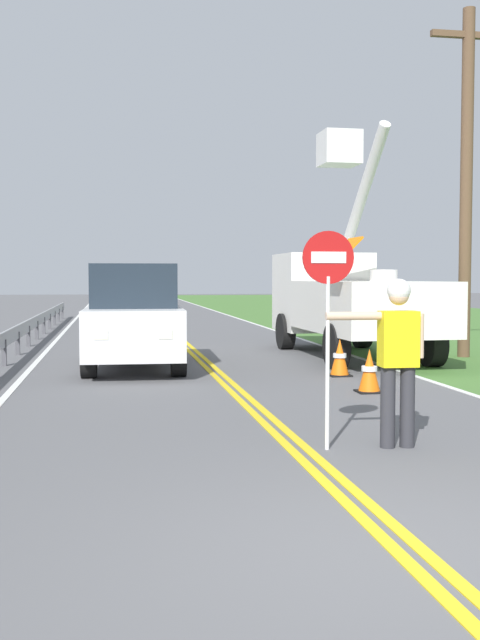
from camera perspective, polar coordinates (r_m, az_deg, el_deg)
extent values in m
plane|color=#5B5B5E|center=(5.34, 13.06, -17.00)|extent=(160.00, 160.00, 0.00)
cube|color=yellow|center=(24.76, -5.22, -1.05)|extent=(0.11, 110.00, 0.01)
cube|color=yellow|center=(24.77, -4.80, -1.05)|extent=(0.11, 110.00, 0.01)
cube|color=silver|center=(25.30, 3.15, -0.95)|extent=(0.12, 110.00, 0.01)
cube|color=silver|center=(24.74, -13.35, -1.13)|extent=(0.12, 110.00, 0.01)
cylinder|color=#2D2D33|center=(8.43, 12.50, -6.41)|extent=(0.16, 0.16, 0.88)
cylinder|color=#2D2D33|center=(8.36, 11.08, -6.47)|extent=(0.16, 0.16, 0.88)
cube|color=yellow|center=(8.30, 11.85, -1.40)|extent=(0.41, 0.25, 0.60)
cylinder|color=beige|center=(8.13, 8.55, 0.31)|extent=(0.60, 0.11, 0.09)
cylinder|color=beige|center=(8.38, 13.40, -1.17)|extent=(0.09, 0.09, 0.48)
sphere|color=beige|center=(8.28, 11.89, 1.85)|extent=(0.22, 0.22, 0.22)
sphere|color=white|center=(8.28, 11.89, 2.19)|extent=(0.25, 0.25, 0.25)
cylinder|color=silver|center=(8.10, 6.62, -3.28)|extent=(0.04, 0.04, 1.85)
cylinder|color=#B71414|center=(8.05, 6.67, 4.71)|extent=(0.56, 0.03, 0.56)
cube|color=white|center=(8.03, 6.71, 4.71)|extent=(0.38, 0.01, 0.12)
cube|color=white|center=(16.61, 9.61, 1.00)|extent=(2.37, 4.63, 1.10)
cube|color=white|center=(19.88, 6.21, 2.10)|extent=(2.23, 2.13, 2.00)
cube|color=#1E2833|center=(20.87, 5.40, 2.98)|extent=(1.98, 0.09, 0.90)
cylinder|color=silver|center=(15.74, 10.78, 3.31)|extent=(0.56, 0.56, 0.24)
cylinder|color=silver|center=(17.23, 9.01, 8.64)|extent=(0.29, 3.17, 3.11)
cube|color=white|center=(18.83, 7.49, 12.69)|extent=(0.91, 0.91, 0.80)
cube|color=orange|center=(14.52, 7.69, 5.05)|extent=(0.61, 0.81, 0.59)
cylinder|color=black|center=(19.46, 3.45, -0.86)|extent=(0.33, 0.92, 0.92)
cylinder|color=black|center=(20.05, 9.18, -0.77)|extent=(0.33, 0.92, 0.92)
cylinder|color=black|center=(15.35, 7.29, -1.96)|extent=(0.33, 0.92, 0.92)
cylinder|color=black|center=(16.09, 14.29, -1.80)|extent=(0.33, 0.92, 0.92)
cube|color=silver|center=(15.48, -7.97, -0.66)|extent=(1.99, 4.66, 0.92)
cube|color=#1E2833|center=(15.45, -8.00, 2.59)|extent=(1.71, 2.91, 0.84)
cube|color=#EAEACC|center=(13.21, -5.64, -1.09)|extent=(0.24, 0.07, 0.16)
cube|color=#EAEACC|center=(13.22, -10.43, -1.13)|extent=(0.24, 0.07, 0.16)
cylinder|color=black|center=(14.12, -4.66, -2.89)|extent=(0.30, 0.69, 0.68)
cylinder|color=black|center=(14.13, -11.32, -2.94)|extent=(0.30, 0.69, 0.68)
cylinder|color=black|center=(16.95, -5.16, -1.87)|extent=(0.30, 0.69, 0.68)
cylinder|color=black|center=(16.96, -10.70, -1.91)|extent=(0.30, 0.69, 0.68)
cylinder|color=brown|center=(18.34, 16.69, 9.74)|extent=(0.28, 0.28, 7.93)
cube|color=brown|center=(19.03, 16.86, 19.86)|extent=(1.80, 0.14, 0.14)
cone|color=orange|center=(12.28, 9.72, -3.79)|extent=(0.36, 0.36, 0.70)
cylinder|color=white|center=(12.28, 9.73, -3.63)|extent=(0.25, 0.25, 0.08)
cube|color=black|center=(12.33, 9.71, -5.34)|extent=(0.40, 0.40, 0.03)
cone|color=orange|center=(14.25, 7.52, -2.81)|extent=(0.36, 0.36, 0.70)
cylinder|color=white|center=(14.25, 7.52, -2.67)|extent=(0.25, 0.25, 0.08)
cube|color=black|center=(14.29, 7.51, -4.14)|extent=(0.40, 0.40, 0.03)
cube|color=#9EA0A3|center=(19.87, -16.03, -0.63)|extent=(0.06, 32.00, 0.32)
cube|color=#4C4C51|center=(16.50, -17.36, -2.37)|extent=(0.10, 0.10, 0.55)
cube|color=#4C4C51|center=(18.76, -16.41, -1.70)|extent=(0.10, 0.10, 0.55)
cube|color=#4C4C51|center=(21.03, -15.67, -1.17)|extent=(0.10, 0.10, 0.55)
cube|color=#4C4C51|center=(23.29, -15.07, -0.75)|extent=(0.10, 0.10, 0.55)
cube|color=#4C4C51|center=(25.56, -14.58, -0.40)|extent=(0.10, 0.10, 0.55)
cube|color=#4C4C51|center=(27.84, -14.17, -0.11)|extent=(0.10, 0.10, 0.55)
cube|color=#4C4C51|center=(30.11, -13.82, 0.14)|extent=(0.10, 0.10, 0.55)
cube|color=#4C4C51|center=(32.39, -13.52, 0.35)|extent=(0.10, 0.10, 0.55)
cube|color=#4C4C51|center=(34.67, -13.26, 0.54)|extent=(0.10, 0.10, 0.55)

